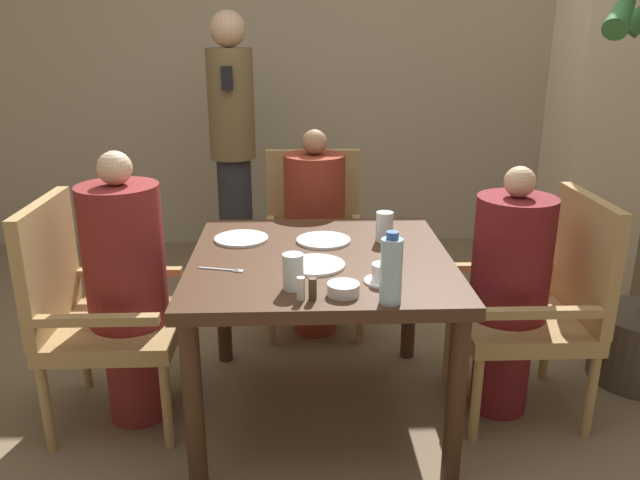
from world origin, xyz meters
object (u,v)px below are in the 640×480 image
at_px(standing_host, 233,140).
at_px(bowl_small, 343,289).
at_px(teacup_with_saucer, 383,274).
at_px(diner_in_right_chair, 509,291).
at_px(water_bottle, 391,270).
at_px(diner_in_left_chair, 127,288).
at_px(diner_in_far_chair, 315,232).
at_px(chair_right_side, 542,300).
at_px(glass_tall_near, 293,272).
at_px(plate_main_left, 323,240).
at_px(chair_left_side, 93,307).
at_px(chair_far_side, 314,234).
at_px(plate_main_right, 315,265).
at_px(glass_tall_mid, 384,227).
at_px(plate_dessert_center, 241,239).

distance_m(standing_host, bowl_small, 2.14).
bearing_deg(teacup_with_saucer, diner_in_right_chair, 26.60).
bearing_deg(standing_host, teacup_with_saucer, -69.85).
bearing_deg(water_bottle, diner_in_left_chair, 154.86).
distance_m(diner_in_far_chair, standing_host, 1.06).
distance_m(chair_right_side, standing_host, 2.23).
bearing_deg(glass_tall_near, chair_right_side, 17.90).
relative_size(chair_right_side, glass_tall_near, 7.40).
height_order(diner_in_far_chair, chair_right_side, diner_in_far_chair).
height_order(plate_main_left, water_bottle, water_bottle).
relative_size(chair_left_side, bowl_small, 8.53).
bearing_deg(chair_right_side, plate_main_left, 168.87).
relative_size(chair_right_side, water_bottle, 3.84).
distance_m(diner_in_left_chair, standing_host, 1.72).
height_order(chair_far_side, diner_in_right_chair, diner_in_right_chair).
relative_size(diner_in_left_chair, teacup_with_saucer, 8.54).
height_order(plate_main_left, teacup_with_saucer, teacup_with_saucer).
xyz_separation_m(chair_right_side, teacup_with_saucer, (-0.72, -0.29, 0.24)).
bearing_deg(water_bottle, standing_host, 108.57).
distance_m(plate_main_right, glass_tall_near, 0.24).
bearing_deg(chair_far_side, diner_in_right_chair, -50.05).
bearing_deg(diner_in_right_chair, glass_tall_mid, 160.40).
relative_size(chair_left_side, chair_far_side, 1.00).
relative_size(teacup_with_saucer, glass_tall_mid, 1.05).
relative_size(diner_in_right_chair, glass_tall_near, 8.37).
bearing_deg(bowl_small, plate_dessert_center, 123.00).
bearing_deg(diner_in_left_chair, plate_main_right, -8.92).
bearing_deg(teacup_with_saucer, glass_tall_mid, 81.51).
relative_size(chair_far_side, teacup_with_saucer, 7.08).
xyz_separation_m(plate_main_left, water_bottle, (0.19, -0.65, 0.11)).
relative_size(chair_left_side, standing_host, 0.56).
distance_m(chair_left_side, chair_right_side, 1.87).
bearing_deg(plate_dessert_center, glass_tall_near, -67.70).
height_order(chair_left_side, plate_main_left, chair_left_side).
xyz_separation_m(plate_main_left, plate_dessert_center, (-0.36, 0.04, 0.00)).
bearing_deg(diner_in_left_chair, plate_dessert_center, 25.79).
xyz_separation_m(diner_in_right_chair, plate_dessert_center, (-1.12, 0.22, 0.17)).
distance_m(chair_far_side, bowl_small, 1.36).
height_order(diner_in_far_chair, plate_dessert_center, diner_in_far_chair).
xyz_separation_m(chair_left_side, chair_right_side, (1.87, 0.00, 0.00)).
bearing_deg(diner_in_far_chair, water_bottle, -80.36).
bearing_deg(diner_in_right_chair, water_bottle, -140.64).
bearing_deg(diner_in_right_chair, glass_tall_near, -159.36).
height_order(standing_host, plate_main_left, standing_host).
relative_size(diner_in_left_chair, chair_far_side, 1.21).
bearing_deg(plate_main_left, plate_main_right, -98.82).
bearing_deg(chair_far_side, standing_host, 124.77).
bearing_deg(chair_right_side, bowl_small, -155.47).
xyz_separation_m(diner_in_far_chair, bowl_small, (0.06, -1.19, 0.17)).
height_order(diner_in_left_chair, bowl_small, diner_in_left_chair).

